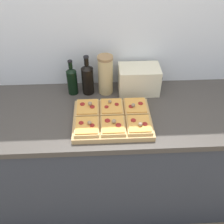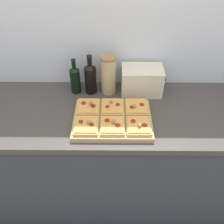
{
  "view_description": "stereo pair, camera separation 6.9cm",
  "coord_description": "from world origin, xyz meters",
  "px_view_note": "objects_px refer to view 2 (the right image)",
  "views": [
    {
      "loc": [
        -0.07,
        -0.96,
        2.03
      ],
      "look_at": [
        -0.01,
        0.24,
        0.99
      ],
      "focal_mm": 42.0,
      "sensor_mm": 36.0,
      "label": 1
    },
    {
      "loc": [
        0.0,
        -0.96,
        2.03
      ],
      "look_at": [
        -0.01,
        0.24,
        0.99
      ],
      "focal_mm": 42.0,
      "sensor_mm": 36.0,
      "label": 2
    }
  ],
  "objects_px": {
    "wine_bottle": "(90,78)",
    "toaster_oven": "(141,80)",
    "olive_oil_bottle": "(75,79)",
    "cutting_board": "(112,120)",
    "grain_jar_tall": "(108,75)"
  },
  "relations": [
    {
      "from": "wine_bottle",
      "to": "toaster_oven",
      "type": "xyz_separation_m",
      "value": [
        0.35,
        -0.0,
        -0.02
      ]
    },
    {
      "from": "olive_oil_bottle",
      "to": "wine_bottle",
      "type": "xyz_separation_m",
      "value": [
        0.1,
        0.0,
        0.01
      ]
    },
    {
      "from": "cutting_board",
      "to": "olive_oil_bottle",
      "type": "bearing_deg",
      "value": 129.04
    },
    {
      "from": "wine_bottle",
      "to": "toaster_oven",
      "type": "relative_size",
      "value": 0.94
    },
    {
      "from": "cutting_board",
      "to": "toaster_oven",
      "type": "xyz_separation_m",
      "value": [
        0.2,
        0.32,
        0.08
      ]
    },
    {
      "from": "olive_oil_bottle",
      "to": "cutting_board",
      "type": "bearing_deg",
      "value": -50.96
    },
    {
      "from": "olive_oil_bottle",
      "to": "toaster_oven",
      "type": "height_order",
      "value": "olive_oil_bottle"
    },
    {
      "from": "cutting_board",
      "to": "toaster_oven",
      "type": "relative_size",
      "value": 1.57
    },
    {
      "from": "wine_bottle",
      "to": "grain_jar_tall",
      "type": "distance_m",
      "value": 0.12
    },
    {
      "from": "grain_jar_tall",
      "to": "toaster_oven",
      "type": "relative_size",
      "value": 0.92
    },
    {
      "from": "olive_oil_bottle",
      "to": "toaster_oven",
      "type": "bearing_deg",
      "value": -0.11
    },
    {
      "from": "wine_bottle",
      "to": "olive_oil_bottle",
      "type": "bearing_deg",
      "value": 180.0
    },
    {
      "from": "cutting_board",
      "to": "wine_bottle",
      "type": "distance_m",
      "value": 0.36
    },
    {
      "from": "cutting_board",
      "to": "wine_bottle",
      "type": "height_order",
      "value": "wine_bottle"
    },
    {
      "from": "wine_bottle",
      "to": "toaster_oven",
      "type": "bearing_deg",
      "value": -0.14
    }
  ]
}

